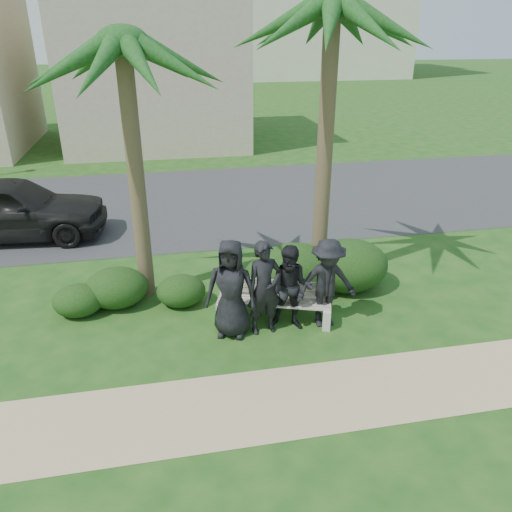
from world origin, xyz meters
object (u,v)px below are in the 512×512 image
(man_d, at_px, (327,283))
(palm_left, at_px, (123,45))
(man_c, at_px, (291,288))
(palm_right, at_px, (333,8))
(car_a, at_px, (10,208))
(man_a, at_px, (231,289))
(man_b, at_px, (264,288))
(park_bench, at_px, (273,304))

(man_d, height_order, palm_left, palm_left)
(man_c, height_order, palm_right, palm_right)
(man_c, height_order, car_a, car_a)
(man_c, bearing_deg, car_a, 156.58)
(man_d, relative_size, palm_right, 0.27)
(man_a, bearing_deg, palm_left, 148.81)
(man_a, distance_m, man_b, 0.60)
(man_c, distance_m, man_d, 0.67)
(man_a, xyz_separation_m, man_b, (0.60, -0.04, -0.03))
(man_a, bearing_deg, car_a, 150.94)
(man_b, bearing_deg, man_c, -6.19)
(palm_right, distance_m, car_a, 9.45)
(man_a, bearing_deg, man_b, 15.74)
(man_a, height_order, palm_left, palm_left)
(car_a, bearing_deg, palm_left, -132.73)
(park_bench, bearing_deg, man_c, -31.77)
(man_d, height_order, car_a, man_d)
(park_bench, relative_size, man_d, 1.32)
(man_b, relative_size, man_d, 1.03)
(car_a, bearing_deg, park_bench, -127.74)
(park_bench, bearing_deg, palm_left, 165.31)
(man_c, bearing_deg, man_d, 17.50)
(man_d, distance_m, car_a, 8.90)
(palm_left, relative_size, palm_right, 0.91)
(man_a, height_order, man_b, man_a)
(palm_left, xyz_separation_m, car_a, (-3.49, 3.82, -4.05))
(man_c, xyz_separation_m, palm_right, (1.10, 1.77, 4.64))
(man_b, relative_size, palm_right, 0.28)
(man_d, bearing_deg, man_b, 179.85)
(man_d, distance_m, palm_left, 5.54)
(man_d, bearing_deg, man_c, 177.95)
(man_b, bearing_deg, palm_right, 39.55)
(man_a, distance_m, palm_right, 5.35)
(man_b, distance_m, palm_left, 4.91)
(palm_left, distance_m, palm_right, 3.79)
(palm_left, xyz_separation_m, palm_right, (3.74, -0.12, 0.59))
(man_a, relative_size, car_a, 0.38)
(car_a, bearing_deg, man_c, -128.13)
(park_bench, height_order, palm_right, palm_right)
(man_d, height_order, palm_right, palm_right)
(car_a, bearing_deg, man_a, -133.73)
(man_a, bearing_deg, man_d, 18.14)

